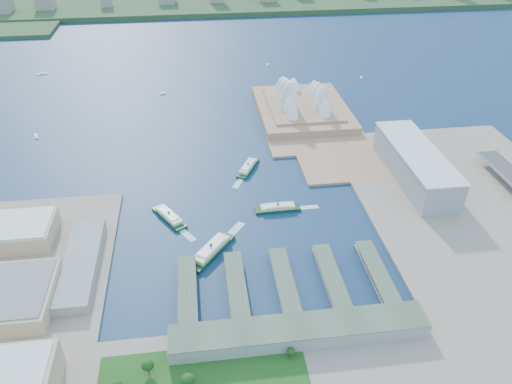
{
  "coord_description": "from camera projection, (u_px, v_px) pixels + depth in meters",
  "views": [
    {
      "loc": [
        -52.27,
        -390.26,
        309.23
      ],
      "look_at": [
        5.61,
        50.39,
        18.0
      ],
      "focal_mm": 35.0,
      "sensor_mm": 36.0,
      "label": 1
    }
  ],
  "objects": [
    {
      "name": "ground",
      "position": [
        257.0,
        235.0,
        498.82
      ],
      "size": [
        3000.0,
        3000.0,
        0.0
      ],
      "primitive_type": "plane",
      "color": "#0F294A",
      "rests_on": "ground"
    },
    {
      "name": "east_land",
      "position": [
        509.0,
        245.0,
        482.67
      ],
      "size": [
        240.0,
        500.0,
        3.0
      ],
      "primitive_type": "cube",
      "color": "gray",
      "rests_on": "ground"
    },
    {
      "name": "peninsula",
      "position": [
        307.0,
        118.0,
        725.32
      ],
      "size": [
        135.0,
        220.0,
        3.0
      ],
      "primitive_type": "cube",
      "color": "#A57A5A",
      "rests_on": "ground"
    },
    {
      "name": "far_shore",
      "position": [
        208.0,
        4.0,
        1308.24
      ],
      "size": [
        2200.0,
        260.0,
        12.0
      ],
      "primitive_type": "cube",
      "color": "#2D4926",
      "rests_on": "ground"
    },
    {
      "name": "opera_house",
      "position": [
        303.0,
        93.0,
        724.92
      ],
      "size": [
        134.0,
        180.0,
        58.0
      ],
      "primitive_type": null,
      "color": "white",
      "rests_on": "peninsula"
    },
    {
      "name": "toaster_building",
      "position": [
        415.0,
        165.0,
        575.17
      ],
      "size": [
        45.0,
        155.0,
        35.0
      ],
      "primitive_type": "cube",
      "color": "gray",
      "rests_on": "east_land"
    },
    {
      "name": "ferry_wharves",
      "position": [
        284.0,
        282.0,
        435.6
      ],
      "size": [
        184.0,
        90.0,
        9.3
      ],
      "primitive_type": null,
      "color": "#46543F",
      "rests_on": "ground"
    },
    {
      "name": "terminal_building",
      "position": [
        299.0,
        332.0,
        383.56
      ],
      "size": [
        200.0,
        28.0,
        12.0
      ],
      "primitive_type": "cube",
      "color": "gray",
      "rests_on": "south_land"
    },
    {
      "name": "ferry_a",
      "position": [
        169.0,
        215.0,
        518.81
      ],
      "size": [
        37.48,
        50.22,
        9.62
      ],
      "primitive_type": null,
      "rotation": [
        0.0,
        0.0,
        0.55
      ],
      "color": "#0E3A1F",
      "rests_on": "ground"
    },
    {
      "name": "ferry_b",
      "position": [
        248.0,
        166.0,
        603.98
      ],
      "size": [
        32.8,
        49.01,
        9.19
      ],
      "primitive_type": null,
      "rotation": [
        0.0,
        0.0,
        -0.46
      ],
      "color": "#0E3A1F",
      "rests_on": "ground"
    },
    {
      "name": "ferry_c",
      "position": [
        211.0,
        248.0,
        472.01
      ],
      "size": [
        49.32,
        57.66,
        11.5
      ],
      "primitive_type": null,
      "rotation": [
        0.0,
        0.0,
        2.49
      ],
      "color": "#0E3A1F",
      "rests_on": "ground"
    },
    {
      "name": "ferry_d",
      "position": [
        278.0,
        206.0,
        532.18
      ],
      "size": [
        48.75,
        13.3,
        9.17
      ],
      "primitive_type": null,
      "rotation": [
        0.0,
        0.0,
        1.59
      ],
      "color": "#0E3A1F",
      "rests_on": "ground"
    },
    {
      "name": "boat_a",
      "position": [
        36.0,
        136.0,
        678.2
      ],
      "size": [
        8.14,
        14.94,
        2.81
      ],
      "primitive_type": null,
      "rotation": [
        0.0,
        0.0,
        0.33
      ],
      "color": "white",
      "rests_on": "ground"
    },
    {
      "name": "boat_b",
      "position": [
        162.0,
        93.0,
        805.12
      ],
      "size": [
        10.37,
        8.32,
        2.71
      ],
      "primitive_type": null,
      "rotation": [
        0.0,
        0.0,
        2.13
      ],
      "color": "white",
      "rests_on": "ground"
    },
    {
      "name": "boat_c",
      "position": [
        361.0,
        77.0,
        866.1
      ],
      "size": [
        6.52,
        12.24,
        2.64
      ],
      "primitive_type": null,
      "rotation": [
        0.0,
        0.0,
        2.86
      ],
      "color": "white",
      "rests_on": "ground"
    },
    {
      "name": "boat_d",
      "position": [
        42.0,
        74.0,
        881.77
      ],
      "size": [
        16.91,
        5.79,
        2.8
      ],
      "primitive_type": null,
      "rotation": [
        0.0,
        0.0,
        1.7
      ],
      "color": "white",
      "rests_on": "ground"
    },
    {
      "name": "boat_e",
      "position": [
        268.0,
        64.0,
        922.04
      ],
      "size": [
        4.63,
        12.7,
        3.07
      ],
      "primitive_type": null,
      "rotation": [
        0.0,
        0.0,
        -0.05
      ],
      "color": "white",
      "rests_on": "ground"
    }
  ]
}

